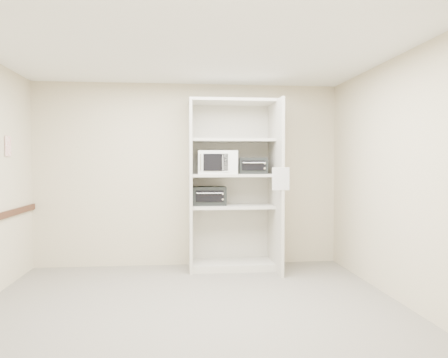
{
  "coord_description": "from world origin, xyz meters",
  "views": [
    {
      "loc": [
        -0.14,
        -4.53,
        1.51
      ],
      "look_at": [
        0.47,
        1.4,
        1.31
      ],
      "focal_mm": 35.0,
      "sensor_mm": 36.0,
      "label": 1
    }
  ],
  "objects": [
    {
      "name": "wall_front",
      "position": [
        0.0,
        -2.0,
        1.35
      ],
      "size": [
        4.5,
        0.02,
        2.7
      ],
      "primitive_type": "cube",
      "color": "beige",
      "rests_on": "ground"
    },
    {
      "name": "wall_right",
      "position": [
        2.25,
        0.0,
        1.35
      ],
      "size": [
        0.02,
        4.0,
        2.7
      ],
      "primitive_type": "cube",
      "color": "beige",
      "rests_on": "ground"
    },
    {
      "name": "wall_poster",
      "position": [
        -2.24,
        1.1,
        1.73
      ],
      "size": [
        0.01,
        0.18,
        0.25
      ],
      "primitive_type": "cube",
      "color": "white",
      "rests_on": "wall_left"
    },
    {
      "name": "paper_sign",
      "position": [
        1.19,
        1.07,
        1.32
      ],
      "size": [
        0.23,
        0.03,
        0.29
      ],
      "primitive_type": "cube",
      "rotation": [
        0.0,
        0.0,
        0.1
      ],
      "color": "white",
      "rests_on": "shelving_unit"
    },
    {
      "name": "wall_back",
      "position": [
        0.0,
        2.0,
        1.35
      ],
      "size": [
        4.5,
        0.02,
        2.7
      ],
      "primitive_type": "cube",
      "color": "beige",
      "rests_on": "ground"
    },
    {
      "name": "floor",
      "position": [
        0.0,
        0.0,
        0.0
      ],
      "size": [
        4.5,
        4.0,
        0.01
      ],
      "primitive_type": "cube",
      "color": "#6D655D",
      "rests_on": "ground"
    },
    {
      "name": "ceiling",
      "position": [
        0.0,
        0.0,
        2.7
      ],
      "size": [
        4.5,
        4.0,
        0.01
      ],
      "primitive_type": "cube",
      "color": "white"
    },
    {
      "name": "microwave",
      "position": [
        0.4,
        1.65,
        1.53
      ],
      "size": [
        0.56,
        0.44,
        0.33
      ],
      "primitive_type": "cube",
      "rotation": [
        0.0,
        0.0,
        -0.03
      ],
      "color": "white",
      "rests_on": "shelving_unit"
    },
    {
      "name": "toaster_oven_lower",
      "position": [
        0.29,
        1.75,
        1.05
      ],
      "size": [
        0.49,
        0.38,
        0.27
      ],
      "primitive_type": "cube",
      "rotation": [
        0.0,
        0.0,
        -0.03
      ],
      "color": "black",
      "rests_on": "shelving_unit"
    },
    {
      "name": "shelving_unit",
      "position": [
        0.67,
        1.7,
        1.13
      ],
      "size": [
        1.24,
        0.92,
        2.42
      ],
      "color": "beige",
      "rests_on": "floor"
    },
    {
      "name": "toaster_oven_upper",
      "position": [
        0.91,
        1.65,
        1.49
      ],
      "size": [
        0.43,
        0.34,
        0.23
      ],
      "primitive_type": "cube",
      "rotation": [
        0.0,
        0.0,
        -0.09
      ],
      "color": "black",
      "rests_on": "shelving_unit"
    }
  ]
}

